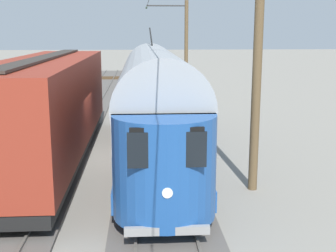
# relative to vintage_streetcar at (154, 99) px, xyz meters

# --- Properties ---
(ground_plane) EXTENTS (220.00, 220.00, 0.00)m
(ground_plane) POSITION_rel_vintage_streetcar_xyz_m (2.02, 0.65, -2.26)
(ground_plane) COLOR gray
(track_streetcar_siding) EXTENTS (2.80, 80.00, 0.18)m
(track_streetcar_siding) POSITION_rel_vintage_streetcar_xyz_m (-0.00, 0.34, -2.21)
(track_streetcar_siding) COLOR #56514C
(track_streetcar_siding) RESTS_ON ground
(track_adjacent_siding) EXTENTS (2.80, 80.00, 0.18)m
(track_adjacent_siding) POSITION_rel_vintage_streetcar_xyz_m (4.03, 0.34, -2.21)
(track_adjacent_siding) COLOR #56514C
(track_adjacent_siding) RESTS_ON ground
(vintage_streetcar) EXTENTS (2.65, 17.35, 4.96)m
(vintage_streetcar) POSITION_rel_vintage_streetcar_xyz_m (0.00, 0.00, 0.00)
(vintage_streetcar) COLOR #1E4C93
(vintage_streetcar) RESTS_ON ground
(boxcar_adjacent) EXTENTS (2.96, 14.07, 3.85)m
(boxcar_adjacent) POSITION_rel_vintage_streetcar_xyz_m (4.04, 1.00, -0.10)
(boxcar_adjacent) COLOR maroon
(boxcar_adjacent) RESTS_ON ground
(catenary_pole_foreground) EXTENTS (3.19, 0.28, 7.20)m
(catenary_pole_foreground) POSITION_rel_vintage_streetcar_xyz_m (-2.88, -16.22, 1.52)
(catenary_pole_foreground) COLOR brown
(catenary_pole_foreground) RESTS_ON ground
(catenary_pole_mid_near) EXTENTS (3.19, 0.28, 7.20)m
(catenary_pole_mid_near) POSITION_rel_vintage_streetcar_xyz_m (-2.88, 4.56, 1.52)
(catenary_pole_mid_near) COLOR brown
(catenary_pole_mid_near) RESTS_ON ground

